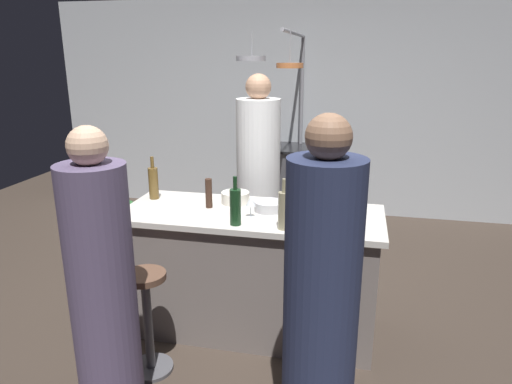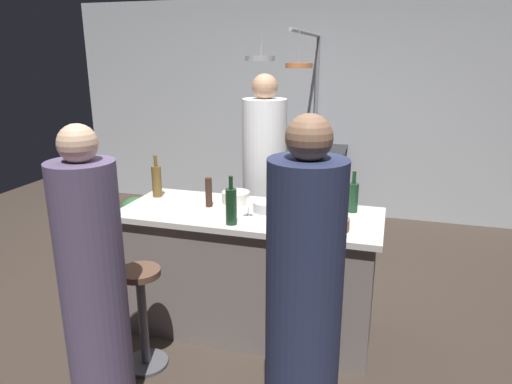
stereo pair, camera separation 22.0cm
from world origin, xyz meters
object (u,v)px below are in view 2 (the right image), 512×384
Objects in this scene: stove_range at (310,184)px; mixing_bowl_ceramic at (236,197)px; wine_bottle_white at (279,210)px; wine_glass_near_left_guest at (248,202)px; mixing_bowl_wooden at (333,224)px; chef at (264,186)px; wine_bottle_green at (353,197)px; pepper_mill at (209,192)px; guest_right at (304,308)px; bar_stool_left at (143,314)px; wine_glass_by_chef at (320,197)px; bar_stool_right at (304,341)px; mixing_bowl_steel at (267,206)px; potted_plant at (137,218)px; wine_bottle_red at (231,206)px; wine_bottle_amber at (157,181)px; guest_left at (93,287)px.

mixing_bowl_ceramic is at bearing -94.00° from stove_range.
wine_bottle_white is 0.30m from wine_glass_near_left_guest.
stove_range is 2.73m from mixing_bowl_wooden.
wine_bottle_green is at bearing -39.97° from chef.
pepper_mill is (-0.31, -2.42, 0.56)m from stove_range.
guest_right is 0.80m from mixing_bowl_wooden.
wine_bottle_green is at bearing 25.32° from wine_glass_near_left_guest.
wine_glass_near_left_guest is (0.02, -2.56, 0.56)m from stove_range.
wine_glass_by_chef is (0.98, 0.76, 0.63)m from bar_stool_left.
chef reaches higher than bar_stool_right.
pepper_mill is 1.01m from wine_bottle_green.
wine_glass_by_chef reaches higher than stove_range.
bar_stool_left is (-0.52, -3.07, -0.07)m from stove_range.
pepper_mill reaches higher than mixing_bowl_ceramic.
mixing_bowl_ceramic is (-0.62, 0.03, -0.06)m from wine_glass_by_chef.
chef reaches higher than mixing_bowl_steel.
bar_stool_left is at bearing -103.88° from chef.
chef reaches higher than potted_plant.
chef is at bearing -95.31° from stove_range.
potted_plant is at bearing 142.42° from wine_glass_near_left_guest.
stove_range is at bearing 86.00° from mixing_bowl_ceramic.
stove_range is 4.36× the size of mixing_bowl_steel.
chef is 1.05× the size of guest_right.
wine_bottle_red is at bearing -74.89° from mixing_bowl_ceramic.
bar_stool_right is 0.40× the size of guest_right.
guest_right reaches higher than pepper_mill.
bar_stool_right is 1.23m from pepper_mill.
potted_plant is 1.86m from mixing_bowl_ceramic.
mixing_bowl_ceramic is at bearing 2.32° from wine_bottle_amber.
mixing_bowl_steel is 0.30m from mixing_bowl_ceramic.
guest_left is at bearing -177.66° from guest_right.
stove_range is 0.50× the size of chef.
mixing_bowl_ceramic is (0.63, 0.03, -0.08)m from wine_bottle_amber.
pepper_mill is (-0.17, -0.86, 0.17)m from chef.
stove_range is 4.39× the size of mixing_bowl_ceramic.
wine_bottle_amber is at bearing -130.57° from chef.
bar_stool_left is 2.11× the size of wine_bottle_amber.
wine_glass_by_chef is (0.50, 0.40, -0.02)m from wine_bottle_red.
wine_bottle_amber is (-0.47, 0.12, 0.02)m from pepper_mill.
wine_bottle_white reaches higher than pepper_mill.
wine_bottle_white is at bearing 24.01° from bar_stool_left.
wine_bottle_amber and wine_bottle_white have the same top height.
mixing_bowl_steel is (-0.16, 0.32, -0.09)m from wine_bottle_white.
mixing_bowl_steel is 1.01× the size of mixing_bowl_ceramic.
wine_bottle_red reaches higher than wine_glass_by_chef.
mixing_bowl_wooden is at bearing -77.26° from stove_range.
wine_glass_near_left_guest is (-0.49, 0.51, 0.63)m from bar_stool_right.
mixing_bowl_ceramic is at bearing 105.11° from wine_bottle_red.
wine_glass_by_chef is at bearing 65.06° from wine_bottle_white.
mixing_bowl_ceramic is (0.36, 0.79, 0.57)m from bar_stool_left.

